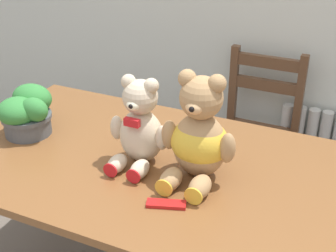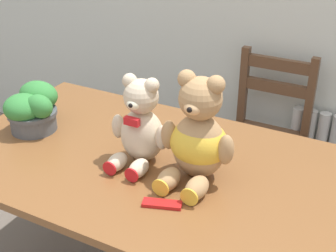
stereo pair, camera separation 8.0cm
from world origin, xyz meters
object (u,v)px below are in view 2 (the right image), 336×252
at_px(teddy_bear_right, 198,138).
at_px(potted_plant, 33,108).
at_px(chocolate_bar, 162,204).
at_px(teddy_bear_left, 140,126).
at_px(wooden_chair_behind, 263,141).

relative_size(teddy_bear_right, potted_plant, 1.59).
bearing_deg(teddy_bear_right, chocolate_bar, 83.22).
bearing_deg(teddy_bear_left, wooden_chair_behind, -104.87).
relative_size(wooden_chair_behind, teddy_bear_right, 2.34).
bearing_deg(chocolate_bar, teddy_bear_right, 82.68).
xyz_separation_m(teddy_bear_left, chocolate_bar, (0.20, -0.20, -0.13)).
bearing_deg(chocolate_bar, potted_plant, 163.86).
bearing_deg(wooden_chair_behind, teddy_bear_left, 75.48).
bearing_deg(teddy_bear_right, wooden_chair_behind, -89.21).
height_order(wooden_chair_behind, potted_plant, potted_plant).
distance_m(teddy_bear_left, chocolate_bar, 0.31).
relative_size(wooden_chair_behind, chocolate_bar, 7.09).
relative_size(teddy_bear_left, potted_plant, 1.37).
height_order(wooden_chair_behind, chocolate_bar, wooden_chair_behind).
distance_m(teddy_bear_right, chocolate_bar, 0.25).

